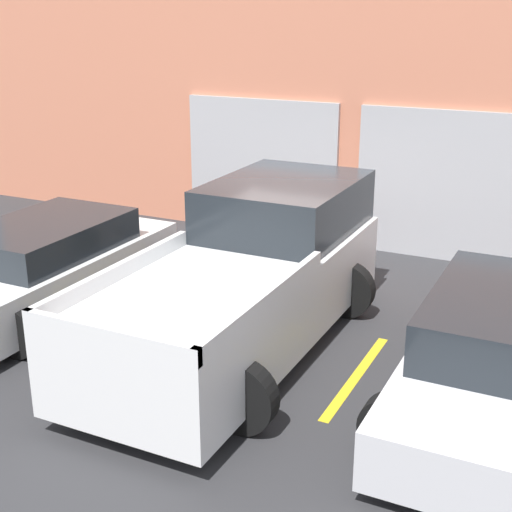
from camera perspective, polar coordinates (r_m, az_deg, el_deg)
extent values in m
plane|color=#2D2D30|center=(10.44, 2.79, -3.83)|extent=(28.00, 28.00, 0.00)
cube|color=#D17A5B|center=(12.81, 8.98, 12.32)|extent=(17.46, 0.60, 5.21)
cube|color=#ADADB2|center=(13.39, 0.43, 7.06)|extent=(2.99, 0.08, 2.54)
cube|color=#ADADB2|center=(12.35, 14.84, 5.38)|extent=(2.99, 0.08, 2.54)
cube|color=white|center=(8.79, -1.43, -3.40)|extent=(1.93, 5.19, 0.98)
cube|color=#1E2328|center=(9.74, 2.40, 4.08)|extent=(1.78, 2.34, 0.70)
cube|color=white|center=(8.13, -11.10, -1.30)|extent=(0.08, 2.86, 0.18)
cube|color=white|center=(7.22, 0.80, -3.58)|extent=(0.08, 2.86, 0.18)
cube|color=white|center=(6.59, -11.80, -6.33)|extent=(1.93, 0.08, 0.18)
cylinder|color=black|center=(10.60, -1.53, -1.19)|extent=(0.78, 0.22, 0.78)
cylinder|color=black|center=(9.98, 7.24, -2.68)|extent=(0.78, 0.22, 0.78)
cylinder|color=black|center=(8.13, -12.16, -8.26)|extent=(0.78, 0.22, 0.78)
cylinder|color=black|center=(7.29, -1.24, -11.18)|extent=(0.78, 0.22, 0.78)
cube|color=white|center=(10.58, -16.60, -1.55)|extent=(1.74, 4.33, 0.66)
cube|color=#1E2328|center=(10.48, -16.49, 1.47)|extent=(1.53, 2.38, 0.45)
cylinder|color=black|center=(12.05, -14.98, 0.38)|extent=(0.67, 0.22, 0.67)
cylinder|color=black|center=(11.15, -9.03, -0.71)|extent=(0.67, 0.22, 0.67)
cylinder|color=black|center=(9.25, -18.55, -5.76)|extent=(0.67, 0.22, 0.67)
cube|color=silver|center=(8.09, 18.85, -8.66)|extent=(1.73, 4.45, 0.58)
cube|color=#1E2328|center=(7.95, 19.39, -4.71)|extent=(1.52, 2.45, 0.54)
cylinder|color=black|center=(9.46, 15.44, -4.90)|extent=(0.66, 0.22, 0.66)
cylinder|color=black|center=(7.06, 10.91, -13.29)|extent=(0.66, 0.22, 0.66)
cube|color=gold|center=(9.83, -9.53, -5.60)|extent=(0.12, 2.20, 0.01)
cube|color=gold|center=(8.55, 8.05, -9.47)|extent=(0.12, 2.20, 0.01)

